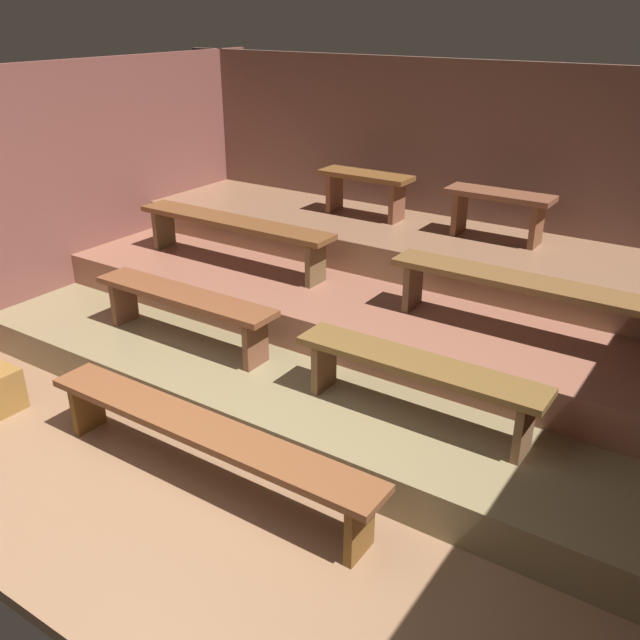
% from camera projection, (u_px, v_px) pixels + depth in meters
% --- Properties ---
extents(ground, '(6.25, 5.09, 0.08)m').
position_uv_depth(ground, '(320.00, 392.00, 5.24)').
color(ground, '#846044').
extents(wall_back, '(6.25, 0.06, 2.23)m').
position_uv_depth(wall_back, '(450.00, 186.00, 6.40)').
color(wall_back, brown).
rests_on(wall_back, ground).
extents(wall_left, '(0.06, 5.09, 2.23)m').
position_uv_depth(wall_left, '(65.00, 193.00, 6.15)').
color(wall_left, brown).
rests_on(wall_left, ground).
extents(platform_lower, '(5.45, 3.15, 0.28)m').
position_uv_depth(platform_lower, '(359.00, 343.00, 5.60)').
color(platform_lower, olive).
rests_on(platform_lower, ground).
extents(platform_middle, '(5.45, 2.21, 0.28)m').
position_uv_depth(platform_middle, '(388.00, 294.00, 5.84)').
color(platform_middle, brown).
rests_on(platform_middle, platform_lower).
extents(platform_upper, '(5.45, 1.18, 0.28)m').
position_uv_depth(platform_upper, '(417.00, 246.00, 6.11)').
color(platform_upper, brown).
rests_on(platform_upper, platform_middle).
extents(bench_floor_center, '(2.38, 0.30, 0.41)m').
position_uv_depth(bench_floor_center, '(204.00, 435.00, 4.03)').
color(bench_floor_center, brown).
rests_on(bench_floor_center, ground).
extents(bench_lower_left, '(1.61, 0.30, 0.41)m').
position_uv_depth(bench_lower_left, '(184.00, 303.00, 5.17)').
color(bench_lower_left, brown).
rests_on(bench_lower_left, platform_lower).
extents(bench_lower_right, '(1.61, 0.30, 0.41)m').
position_uv_depth(bench_lower_right, '(417.00, 373.00, 4.18)').
color(bench_lower_right, brown).
rests_on(bench_lower_right, platform_lower).
extents(bench_middle_left, '(1.97, 0.30, 0.41)m').
position_uv_depth(bench_middle_left, '(233.00, 227.00, 5.96)').
color(bench_middle_left, brown).
rests_on(bench_middle_left, platform_middle).
extents(bench_middle_right, '(1.97, 0.30, 0.41)m').
position_uv_depth(bench_middle_right, '(529.00, 290.00, 4.64)').
color(bench_middle_right, brown).
rests_on(bench_middle_right, platform_middle).
extents(bench_upper_left, '(0.89, 0.30, 0.41)m').
position_uv_depth(bench_upper_left, '(365.00, 185.00, 6.37)').
color(bench_upper_left, brown).
rests_on(bench_upper_left, platform_upper).
extents(bench_upper_right, '(0.89, 0.30, 0.41)m').
position_uv_depth(bench_upper_right, '(499.00, 205.00, 5.72)').
color(bench_upper_right, brown).
rests_on(bench_upper_right, platform_upper).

